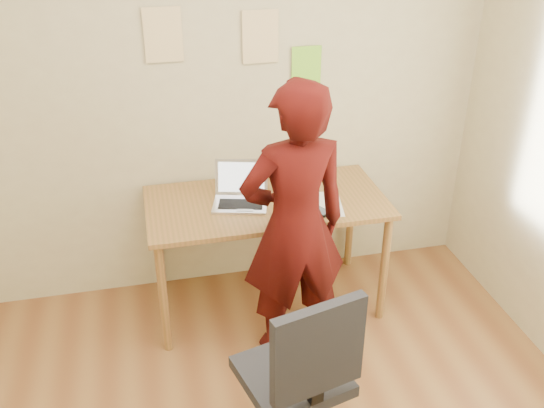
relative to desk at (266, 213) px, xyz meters
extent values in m
cube|color=beige|center=(-0.31, 0.39, 0.70)|extent=(3.50, 0.04, 2.70)
cube|color=olive|center=(0.00, 0.00, 0.07)|extent=(1.40, 0.70, 0.03)
cylinder|color=olive|center=(-0.65, -0.30, -0.30)|extent=(0.05, 0.05, 0.71)
cylinder|color=olive|center=(0.65, -0.30, -0.30)|extent=(0.05, 0.05, 0.71)
cylinder|color=olive|center=(-0.65, 0.30, -0.30)|extent=(0.05, 0.05, 0.71)
cylinder|color=olive|center=(0.65, 0.30, -0.30)|extent=(0.05, 0.05, 0.71)
cube|color=silver|center=(-0.16, -0.03, 0.09)|extent=(0.35, 0.29, 0.01)
cube|color=black|center=(-0.16, -0.03, 0.10)|extent=(0.27, 0.18, 0.00)
cube|color=silver|center=(-0.13, 0.10, 0.20)|extent=(0.31, 0.14, 0.21)
cube|color=white|center=(-0.13, 0.10, 0.20)|extent=(0.27, 0.12, 0.17)
cube|color=white|center=(0.31, -0.12, 0.09)|extent=(0.27, 0.34, 0.00)
cube|color=black|center=(0.27, -0.20, 0.09)|extent=(0.12, 0.14, 0.01)
cube|color=#3F4C59|center=(0.27, -0.20, 0.10)|extent=(0.10, 0.12, 0.00)
cube|color=#E6C689|center=(-0.50, 0.36, 0.99)|extent=(0.21, 0.00, 0.30)
cube|color=#E6C689|center=(0.05, 0.36, 0.95)|extent=(0.21, 0.00, 0.30)
cube|color=#82D830|center=(0.33, 0.36, 0.76)|extent=(0.18, 0.00, 0.24)
cube|color=black|center=(-0.13, -1.12, -0.20)|extent=(0.52, 0.52, 0.06)
cube|color=black|center=(-0.08, -1.32, 0.11)|extent=(0.41, 0.15, 0.43)
cube|color=black|center=(-0.08, -1.31, -0.11)|extent=(0.07, 0.05, 0.12)
imported|color=#3A0A07|center=(0.06, -0.43, 0.15)|extent=(0.61, 0.43, 1.60)
camera|label=1|loc=(-0.67, -3.05, 1.76)|focal=40.00mm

